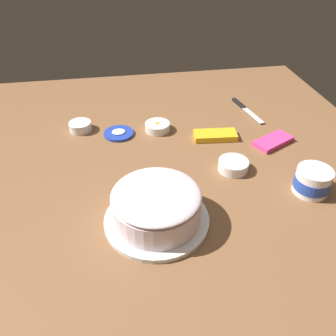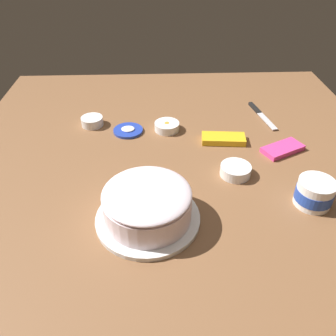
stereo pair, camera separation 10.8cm
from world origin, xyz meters
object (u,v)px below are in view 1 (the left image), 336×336
frosting_tub (313,181)px  spreading_knife (245,108)px  sprinkle_bowl_green (80,126)px  candy_box_lower (215,135)px  sprinkle_bowl_orange (157,126)px  frosted_cake (156,207)px  sprinkle_bowl_blue (233,165)px  candy_box_upper (273,141)px  frosting_tub_lid (119,133)px

frosting_tub → spreading_knife: size_ratio=0.46×
sprinkle_bowl_green → candy_box_lower: (-0.50, 0.14, -0.01)m
spreading_knife → sprinkle_bowl_green: size_ratio=2.74×
sprinkle_bowl_orange → sprinkle_bowl_green: bearing=-9.6°
candy_box_lower → frosted_cake: bearing=59.9°
spreading_knife → sprinkle_bowl_green: bearing=5.1°
sprinkle_bowl_green → frosted_cake: bearing=112.8°
spreading_knife → sprinkle_bowl_green: sprinkle_bowl_green is taller
sprinkle_bowl_green → sprinkle_bowl_blue: (-0.51, 0.34, 0.00)m
frosting_tub → frosted_cake: bearing=5.8°
sprinkle_bowl_blue → candy_box_upper: sprinkle_bowl_blue is taller
sprinkle_bowl_blue → frosted_cake: bearing=34.4°
spreading_knife → sprinkle_bowl_green: 0.69m
spreading_knife → frosting_tub_lid: bearing=12.2°
frosting_tub_lid → candy_box_upper: (-0.56, 0.16, 0.00)m
frosted_cake → candy_box_lower: (-0.28, -0.39, -0.04)m
frosted_cake → candy_box_lower: frosted_cake is taller
sprinkle_bowl_orange → candy_box_lower: (-0.21, 0.09, -0.01)m
frosting_tub → sprinkle_bowl_blue: 0.25m
frosting_tub_lid → sprinkle_bowl_orange: (-0.15, -0.01, 0.01)m
frosting_tub_lid → sprinkle_bowl_orange: size_ratio=1.18×
spreading_knife → sprinkle_bowl_orange: (0.40, 0.11, 0.01)m
frosted_cake → candy_box_upper: bearing=-146.0°
spreading_knife → sprinkle_bowl_blue: bearing=65.4°
frosted_cake → sprinkle_bowl_orange: size_ratio=3.00×
sprinkle_bowl_orange → candy_box_upper: sprinkle_bowl_orange is taller
sprinkle_bowl_blue → sprinkle_bowl_green: bearing=-34.1°
sprinkle_bowl_orange → sprinkle_bowl_blue: 0.36m
sprinkle_bowl_blue → candy_box_upper: size_ratio=0.66×
candy_box_upper → frosting_tub_lid: bearing=-42.2°
frosted_cake → sprinkle_bowl_blue: frosted_cake is taller
frosting_tub → spreading_knife: frosting_tub is taller
sprinkle_bowl_blue → candy_box_lower: sprinkle_bowl_blue is taller
sprinkle_bowl_orange → sprinkle_bowl_green: 0.30m
frosted_cake → spreading_knife: (-0.47, -0.60, -0.05)m
frosting_tub → candy_box_upper: size_ratio=0.72×
sprinkle_bowl_orange → sprinkle_bowl_blue: bearing=125.7°
sprinkle_bowl_orange → sprinkle_bowl_green: (0.30, -0.05, 0.00)m
frosted_cake → candy_box_lower: 0.48m
frosting_tub_lid → candy_box_upper: bearing=164.4°
sprinkle_bowl_orange → frosted_cake: bearing=81.7°
sprinkle_bowl_orange → candy_box_upper: 0.44m
spreading_knife → candy_box_upper: 0.27m
sprinkle_bowl_green → candy_box_upper: bearing=163.1°
spreading_knife → sprinkle_bowl_blue: sprinkle_bowl_blue is taller
frosting_tub_lid → spreading_knife: bearing=-167.8°
sprinkle_bowl_orange → candy_box_lower: 0.23m
frosted_cake → spreading_knife: size_ratio=1.23×
frosting_tub → sprinkle_bowl_orange: frosting_tub is taller
sprinkle_bowl_blue → candy_box_lower: bearing=-88.8°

